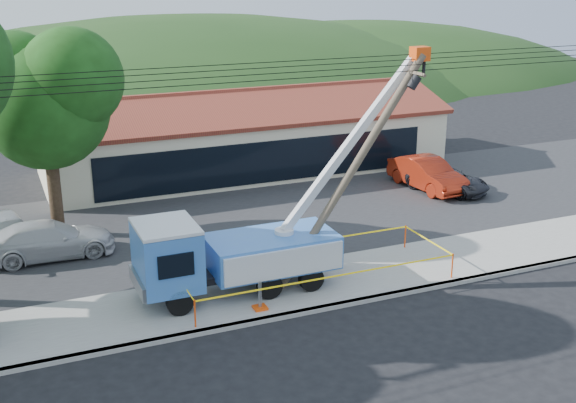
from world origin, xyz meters
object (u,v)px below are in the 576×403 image
(car_silver, at_px, (9,251))
(car_dark, at_px, (447,193))
(car_red, at_px, (426,191))
(car_white, at_px, (51,259))
(utility_truck, at_px, (233,251))
(leaning_pole, at_px, (358,160))

(car_silver, relative_size, car_dark, 1.02)
(car_red, distance_m, car_white, 19.10)
(utility_truck, bearing_deg, car_white, 133.84)
(car_silver, distance_m, car_white, 2.16)
(utility_truck, bearing_deg, leaning_pole, -4.75)
(car_silver, distance_m, car_red, 20.50)
(leaning_pole, relative_size, car_dark, 1.93)
(utility_truck, xyz_separation_m, car_dark, (14.02, 7.06, -1.68))
(utility_truck, xyz_separation_m, car_white, (-5.70, 5.94, -1.68))
(car_silver, bearing_deg, car_red, -10.31)
(utility_truck, height_order, car_white, utility_truck)
(car_white, bearing_deg, car_silver, 43.75)
(leaning_pole, xyz_separation_m, car_white, (-10.38, 6.33, -4.58))
(leaning_pole, bearing_deg, car_red, 43.77)
(utility_truck, distance_m, car_dark, 15.79)
(car_white, bearing_deg, leaning_pole, -121.39)
(car_white, height_order, car_dark, car_white)
(car_red, xyz_separation_m, car_white, (-19.00, -1.94, 0.00))
(car_white, bearing_deg, car_red, -84.19)
(utility_truck, bearing_deg, car_red, 30.63)
(car_red, bearing_deg, utility_truck, -153.63)
(leaning_pole, bearing_deg, utility_truck, 175.25)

